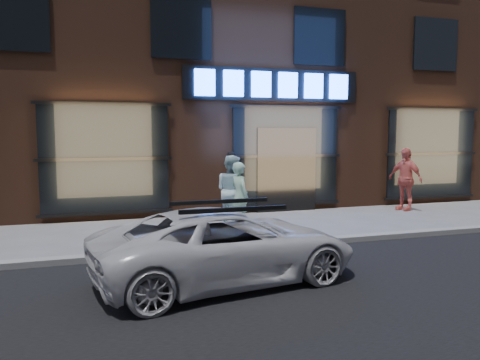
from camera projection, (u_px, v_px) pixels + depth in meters
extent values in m
plane|color=slate|center=(359.00, 241.00, 9.85)|extent=(90.00, 90.00, 0.00)
cube|color=gray|center=(359.00, 238.00, 9.85)|extent=(60.00, 0.25, 0.12)
cube|color=#54301E|center=(243.00, 57.00, 16.94)|extent=(30.00, 8.00, 10.00)
cube|color=black|center=(274.00, 85.00, 13.11)|extent=(5.20, 0.06, 0.90)
cube|color=black|center=(286.00, 170.00, 13.45)|extent=(1.80, 0.10, 2.40)
cube|color=#FFBF72|center=(106.00, 159.00, 11.99)|extent=(3.00, 0.04, 2.60)
cube|color=black|center=(106.00, 159.00, 11.95)|extent=(3.20, 0.06, 2.80)
cube|color=#FFBF72|center=(286.00, 156.00, 13.47)|extent=(3.00, 0.04, 2.60)
cube|color=black|center=(286.00, 156.00, 13.43)|extent=(3.20, 0.06, 2.80)
cube|color=#FFBF72|center=(430.00, 153.00, 14.95)|extent=(3.00, 0.04, 2.60)
cube|color=black|center=(431.00, 154.00, 14.91)|extent=(3.20, 0.06, 2.80)
cube|color=black|center=(13.00, 16.00, 11.01)|extent=(1.60, 0.06, 1.60)
cube|color=black|center=(181.00, 28.00, 12.19)|extent=(1.60, 0.06, 1.60)
cube|color=black|center=(320.00, 37.00, 13.38)|extent=(1.60, 0.06, 1.60)
cube|color=black|center=(436.00, 45.00, 14.56)|extent=(1.60, 0.06, 1.60)
cube|color=#2659FF|center=(205.00, 83.00, 12.46)|extent=(0.55, 0.12, 0.70)
cube|color=#2659FF|center=(233.00, 83.00, 12.69)|extent=(0.55, 0.12, 0.70)
cube|color=#2659FF|center=(261.00, 84.00, 12.93)|extent=(0.55, 0.12, 0.70)
cube|color=#2659FF|center=(288.00, 85.00, 13.17)|extent=(0.55, 0.12, 0.70)
cube|color=#2659FF|center=(314.00, 86.00, 13.40)|extent=(0.55, 0.12, 0.70)
cube|color=#2659FF|center=(338.00, 87.00, 13.64)|extent=(0.55, 0.12, 0.70)
imported|color=#C2FFE0|center=(240.00, 196.00, 10.84)|extent=(0.50, 0.65, 1.60)
imported|color=white|center=(231.00, 190.00, 11.44)|extent=(0.97, 1.05, 1.74)
imported|color=#F47664|center=(405.00, 179.00, 13.67)|extent=(0.79, 1.16, 1.83)
imported|color=silver|center=(227.00, 245.00, 7.13)|extent=(4.32, 2.50, 1.13)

